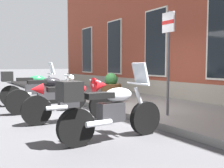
# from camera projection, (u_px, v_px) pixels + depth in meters

# --- Properties ---
(ground_plane) EXTENTS (140.00, 140.00, 0.00)m
(ground_plane) POSITION_uv_depth(u_px,v_px,m) (104.00, 112.00, 7.06)
(ground_plane) COLOR #38383A
(sidewalk) EXTENTS (26.48, 3.08, 0.14)m
(sidewalk) POSITION_uv_depth(u_px,v_px,m) (148.00, 105.00, 7.85)
(sidewalk) COLOR slate
(sidewalk) RESTS_ON ground_plane
(motorcycle_green_touring) EXTENTS (0.62, 2.05, 1.37)m
(motorcycle_green_touring) POSITION_uv_depth(u_px,v_px,m) (31.00, 87.00, 8.22)
(motorcycle_green_touring) COLOR black
(motorcycle_green_touring) RESTS_ON ground_plane
(motorcycle_black_naked) EXTENTS (0.62, 2.17, 1.01)m
(motorcycle_black_naked) POSITION_uv_depth(u_px,v_px,m) (49.00, 94.00, 7.00)
(motorcycle_black_naked) COLOR black
(motorcycle_black_naked) RESTS_ON ground_plane
(motorcycle_red_sport) EXTENTS (0.62, 2.15, 0.99)m
(motorcycle_red_sport) POSITION_uv_depth(u_px,v_px,m) (75.00, 98.00, 5.83)
(motorcycle_red_sport) COLOR black
(motorcycle_red_sport) RESTS_ON ground_plane
(motorcycle_silver_touring) EXTENTS (0.62, 2.00, 1.32)m
(motorcycle_silver_touring) POSITION_uv_depth(u_px,v_px,m) (108.00, 109.00, 4.34)
(motorcycle_silver_touring) COLOR black
(motorcycle_silver_touring) RESTS_ON ground_plane
(parking_sign) EXTENTS (0.36, 0.07, 2.34)m
(parking_sign) POSITION_uv_depth(u_px,v_px,m) (168.00, 48.00, 5.80)
(parking_sign) COLOR #4C4C51
(parking_sign) RESTS_ON sidewalk
(barrel_planter) EXTENTS (0.65, 0.65, 0.89)m
(barrel_planter) POSITION_uv_depth(u_px,v_px,m) (111.00, 90.00, 8.08)
(barrel_planter) COLOR brown
(barrel_planter) RESTS_ON sidewalk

